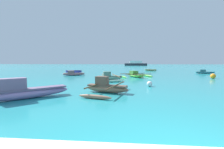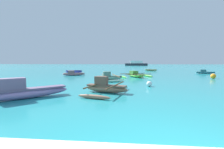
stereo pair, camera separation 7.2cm
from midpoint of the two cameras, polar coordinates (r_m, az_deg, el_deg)
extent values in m
ellipsoid|color=#8AC6AB|center=(14.62, -0.64, -1.23)|extent=(2.59, 1.27, 0.38)
cube|color=slate|center=(14.60, -0.64, -0.64)|extent=(2.39, 1.19, 0.08)
cube|color=slate|center=(14.53, -1.86, 0.32)|extent=(0.82, 0.71, 0.42)
cylinder|color=brown|center=(14.70, 1.52, -0.37)|extent=(1.06, 3.70, 0.07)
cylinder|color=brown|center=(14.51, -2.84, -0.44)|extent=(1.06, 3.70, 0.07)
ellipsoid|color=#8AC6AB|center=(16.50, -1.74, -0.86)|extent=(1.56, 0.60, 0.20)
ellipsoid|color=#8AC6AB|center=(12.76, 0.77, -2.50)|extent=(1.56, 0.60, 0.20)
ellipsoid|color=#68D245|center=(17.38, 9.04, -0.42)|extent=(2.11, 3.13, 0.33)
cube|color=#468033|center=(17.37, 9.05, 0.00)|extent=(1.97, 2.89, 0.08)
cube|color=#468033|center=(17.69, 8.43, 0.81)|extent=(1.02, 1.09, 0.37)
cylinder|color=brown|center=(16.77, 10.24, 0.02)|extent=(2.99, 1.52, 0.07)
cylinder|color=brown|center=(17.96, 7.94, 0.36)|extent=(2.99, 1.52, 0.07)
ellipsoid|color=#68D245|center=(18.27, 13.51, -0.45)|extent=(1.09, 1.94, 0.20)
ellipsoid|color=#68D245|center=(16.62, 4.13, -0.83)|extent=(1.09, 1.94, 0.20)
ellipsoid|color=#CC878D|center=(19.98, -14.20, 0.12)|extent=(2.90, 1.70, 0.31)
cube|color=#7D575A|center=(19.97, -14.20, 0.44)|extent=(2.68, 1.59, 0.08)
cube|color=#7D575A|center=(19.95, -15.24, 1.02)|extent=(0.96, 0.84, 0.34)
ellipsoid|color=#4649BC|center=(23.69, -14.21, 1.02)|extent=(2.61, 1.09, 0.47)
cube|color=navy|center=(23.68, -14.22, 1.49)|extent=(2.40, 1.03, 0.08)
ellipsoid|color=#B9C473|center=(30.23, 14.67, 1.65)|extent=(2.46, 1.38, 0.33)
cube|color=olive|center=(30.23, 14.68, 1.88)|extent=(2.27, 1.30, 0.08)
ellipsoid|color=#9F7BB4|center=(8.15, -30.15, -6.31)|extent=(3.41, 3.13, 0.47)
cube|color=#645070|center=(8.11, -30.20, -4.94)|extent=(3.16, 2.90, 0.08)
cube|color=#645070|center=(8.03, -33.88, -3.02)|extent=(1.18, 1.13, 0.52)
ellipsoid|color=#95684F|center=(8.47, -1.89, -5.42)|extent=(2.49, 1.12, 0.43)
cube|color=brown|center=(8.44, -1.89, -4.25)|extent=(2.30, 1.05, 0.08)
cube|color=brown|center=(8.52, -3.81, -2.30)|extent=(0.77, 0.59, 0.47)
cylinder|color=brown|center=(8.25, 1.67, -4.04)|extent=(0.87, 3.06, 0.07)
cylinder|color=brown|center=(8.65, -5.29, -3.65)|extent=(0.87, 3.06, 0.07)
ellipsoid|color=#95684F|center=(9.95, 1.47, -4.57)|extent=(1.67, 0.62, 0.20)
ellipsoid|color=#95684F|center=(7.08, -6.64, -8.41)|extent=(1.67, 0.62, 0.20)
ellipsoid|color=teal|center=(26.37, 32.00, 0.61)|extent=(2.77, 0.94, 0.29)
cube|color=#306067|center=(26.36, 32.01, 0.84)|extent=(2.55, 0.89, 0.08)
cube|color=#306067|center=(26.23, 31.34, 1.29)|extent=(0.82, 0.63, 0.32)
sphere|color=orange|center=(18.79, 34.20, -0.50)|extent=(0.52, 0.52, 0.52)
sphere|color=white|center=(10.87, 14.17, -3.45)|extent=(0.37, 0.37, 0.37)
cube|color=#2D333D|center=(75.79, 9.20, 3.79)|extent=(11.01, 2.42, 1.10)
cube|color=white|center=(75.78, 9.21, 4.71)|extent=(6.06, 2.06, 1.32)
camera|label=1|loc=(0.04, -89.88, 0.01)|focal=24.00mm
camera|label=2|loc=(0.04, 90.12, -0.01)|focal=24.00mm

